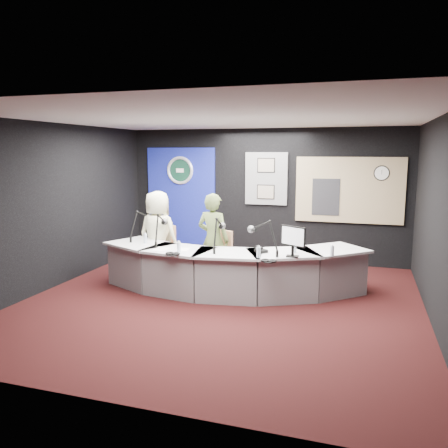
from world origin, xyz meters
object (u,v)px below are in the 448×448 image
(broadcast_desk, at_px, (228,270))
(person_woman, at_px, (213,240))
(armchair_left, at_px, (158,251))
(armchair_right, at_px, (213,257))
(person_man, at_px, (158,235))

(broadcast_desk, relative_size, person_woman, 2.78)
(armchair_left, bearing_deg, broadcast_desk, -6.60)
(armchair_right, relative_size, person_woman, 0.63)
(armchair_left, relative_size, person_man, 0.62)
(person_man, xyz_separation_m, person_woman, (1.13, -0.16, 0.00))
(armchair_left, relative_size, person_woman, 0.62)
(broadcast_desk, distance_m, person_man, 1.60)
(armchair_left, relative_size, armchair_right, 0.99)
(person_woman, bearing_deg, person_man, 3.13)
(broadcast_desk, relative_size, armchair_right, 4.44)
(broadcast_desk, xyz_separation_m, armchair_right, (-0.35, 0.26, 0.13))
(broadcast_desk, height_order, armchair_left, armchair_left)
(broadcast_desk, height_order, person_man, person_man)
(broadcast_desk, distance_m, person_woman, 0.62)
(person_man, bearing_deg, broadcast_desk, 170.37)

